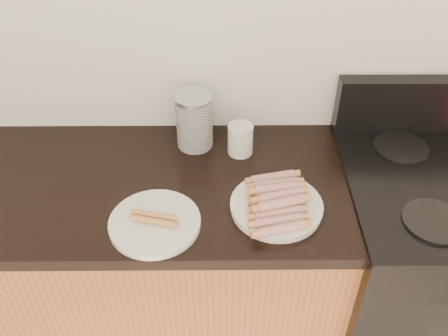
{
  "coord_description": "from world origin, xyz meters",
  "views": [
    {
      "loc": [
        0.01,
        0.53,
        1.94
      ],
      "look_at": [
        0.01,
        1.62,
        1.02
      ],
      "focal_mm": 40.0,
      "sensor_mm": 36.0,
      "label": 1
    }
  ],
  "objects_px": {
    "main_plate": "(276,207)",
    "mug": "(240,139)",
    "side_plate": "(155,223)",
    "canister": "(194,121)",
    "stove": "(431,274)"
  },
  "relations": [
    {
      "from": "stove",
      "to": "main_plate",
      "type": "height_order",
      "value": "main_plate"
    },
    {
      "from": "canister",
      "to": "side_plate",
      "type": "bearing_deg",
      "value": -104.9
    },
    {
      "from": "side_plate",
      "to": "canister",
      "type": "xyz_separation_m",
      "value": [
        0.1,
        0.38,
        0.09
      ]
    },
    {
      "from": "side_plate",
      "to": "canister",
      "type": "relative_size",
      "value": 1.35
    },
    {
      "from": "stove",
      "to": "mug",
      "type": "relative_size",
      "value": 8.72
    },
    {
      "from": "main_plate",
      "to": "mug",
      "type": "distance_m",
      "value": 0.29
    },
    {
      "from": "side_plate",
      "to": "main_plate",
      "type": "bearing_deg",
      "value": 9.82
    },
    {
      "from": "mug",
      "to": "main_plate",
      "type": "bearing_deg",
      "value": -70.45
    },
    {
      "from": "stove",
      "to": "main_plate",
      "type": "bearing_deg",
      "value": -170.34
    },
    {
      "from": "canister",
      "to": "mug",
      "type": "distance_m",
      "value": 0.16
    },
    {
      "from": "stove",
      "to": "canister",
      "type": "xyz_separation_m",
      "value": [
        -0.86,
        0.21,
        0.54
      ]
    },
    {
      "from": "stove",
      "to": "side_plate",
      "type": "relative_size",
      "value": 3.49
    },
    {
      "from": "side_plate",
      "to": "canister",
      "type": "bearing_deg",
      "value": 75.1
    },
    {
      "from": "stove",
      "to": "mug",
      "type": "distance_m",
      "value": 0.88
    },
    {
      "from": "canister",
      "to": "main_plate",
      "type": "bearing_deg",
      "value": -51.97
    }
  ]
}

